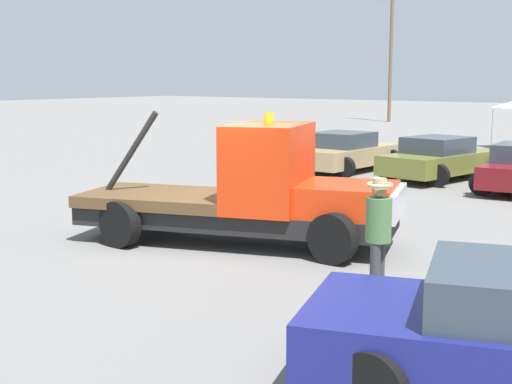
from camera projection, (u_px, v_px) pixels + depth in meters
name	position (u px, v px, depth m)	size (l,w,h in m)	color
ground_plane	(235.00, 243.00, 13.65)	(160.00, 160.00, 0.00)	slate
tow_truck	(254.00, 195.00, 13.39)	(6.38, 3.83, 2.51)	black
person_near_truck	(378.00, 227.00, 10.22)	(0.38, 0.38, 1.73)	#38383D
parked_car_teal	(274.00, 145.00, 26.62)	(2.57, 4.49, 1.34)	#196670
parked_car_tan	(345.00, 152.00, 24.09)	(2.58, 4.50, 1.34)	tan
parked_car_olive	(440.00, 159.00, 22.17)	(2.86, 4.69, 1.34)	olive
utility_pole	(391.00, 48.00, 50.53)	(2.20, 0.24, 9.84)	brown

